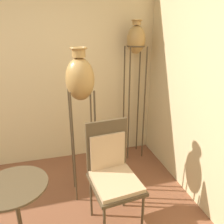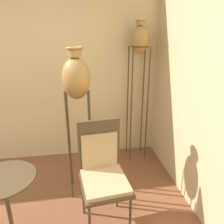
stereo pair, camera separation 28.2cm
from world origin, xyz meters
name	(u,v)px [view 2 (the right image)]	position (x,y,z in m)	size (l,w,h in m)	color
wall_back	(17,71)	(0.00, 2.03, 1.35)	(8.01, 0.06, 2.70)	#D1B784
vase_stand_tall	(140,46)	(1.67, 1.80, 1.67)	(0.26, 0.26, 2.01)	#473823
vase_stand_medium	(76,81)	(0.81, 1.10, 1.38)	(0.29, 0.29, 1.72)	#473823
chair	(102,169)	(1.01, 0.61, 0.61)	(0.49, 0.54, 1.06)	#473823
side_table	(6,197)	(0.16, 0.45, 0.53)	(0.53, 0.53, 0.73)	#473823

